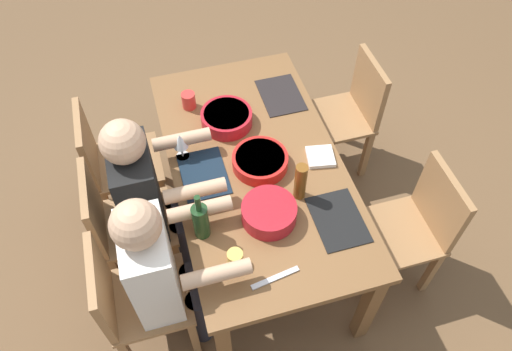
{
  "coord_description": "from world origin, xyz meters",
  "views": [
    {
      "loc": [
        1.56,
        -0.45,
        2.73
      ],
      "look_at": [
        0.0,
        0.0,
        0.63
      ],
      "focal_mm": 34.36,
      "sensor_mm": 36.0,
      "label": 1
    }
  ],
  "objects_px": {
    "serving_bowl_salad": "(227,117)",
    "chair_near_center": "(120,223)",
    "beer_bottle": "(300,182)",
    "napkin_stack": "(320,157)",
    "serving_bowl_greens": "(260,160)",
    "wine_glass": "(180,142)",
    "cup_near_right": "(235,258)",
    "chair_far_right": "(415,225)",
    "serving_bowl_pasta": "(269,212)",
    "chair_near_left": "(112,161)",
    "wine_bottle": "(201,220)",
    "diner_near_right": "(162,269)",
    "diner_near_center": "(147,192)",
    "cup_near_left": "(189,100)",
    "chair_near_right": "(131,298)",
    "chair_far_left": "(350,111)",
    "dining_table": "(256,173)"
  },
  "relations": [
    {
      "from": "chair_near_left",
      "to": "serving_bowl_greens",
      "type": "distance_m",
      "value": 0.96
    },
    {
      "from": "dining_table",
      "to": "cup_near_left",
      "type": "height_order",
      "value": "cup_near_left"
    },
    {
      "from": "chair_near_right",
      "to": "cup_near_left",
      "type": "relative_size",
      "value": 8.77
    },
    {
      "from": "dining_table",
      "to": "wine_glass",
      "type": "bearing_deg",
      "value": -112.26
    },
    {
      "from": "chair_near_center",
      "to": "wine_bottle",
      "type": "distance_m",
      "value": 0.64
    },
    {
      "from": "wine_bottle",
      "to": "wine_glass",
      "type": "bearing_deg",
      "value": -179.82
    },
    {
      "from": "dining_table",
      "to": "chair_near_right",
      "type": "xyz_separation_m",
      "value": [
        0.45,
        -0.76,
        -0.17
      ]
    },
    {
      "from": "chair_far_left",
      "to": "serving_bowl_greens",
      "type": "bearing_deg",
      "value": -57.63
    },
    {
      "from": "chair_far_left",
      "to": "cup_near_left",
      "type": "height_order",
      "value": "chair_far_left"
    },
    {
      "from": "chair_far_right",
      "to": "serving_bowl_pasta",
      "type": "relative_size",
      "value": 3.21
    },
    {
      "from": "serving_bowl_greens",
      "to": "beer_bottle",
      "type": "bearing_deg",
      "value": 29.43
    },
    {
      "from": "serving_bowl_pasta",
      "to": "beer_bottle",
      "type": "distance_m",
      "value": 0.21
    },
    {
      "from": "wine_glass",
      "to": "cup_near_right",
      "type": "relative_size",
      "value": 2.05
    },
    {
      "from": "chair_near_left",
      "to": "cup_near_left",
      "type": "height_order",
      "value": "chair_near_left"
    },
    {
      "from": "cup_near_left",
      "to": "napkin_stack",
      "type": "bearing_deg",
      "value": 45.86
    },
    {
      "from": "beer_bottle",
      "to": "diner_near_right",
      "type": "bearing_deg",
      "value": -75.3
    },
    {
      "from": "chair_near_left",
      "to": "serving_bowl_salad",
      "type": "xyz_separation_m",
      "value": [
        0.13,
        0.68,
        0.3
      ]
    },
    {
      "from": "chair_near_right",
      "to": "diner_near_center",
      "type": "distance_m",
      "value": 0.53
    },
    {
      "from": "diner_near_right",
      "to": "chair_near_left",
      "type": "relative_size",
      "value": 1.41
    },
    {
      "from": "serving_bowl_pasta",
      "to": "wine_bottle",
      "type": "bearing_deg",
      "value": -91.21
    },
    {
      "from": "chair_near_left",
      "to": "napkin_stack",
      "type": "distance_m",
      "value": 1.24
    },
    {
      "from": "diner_near_right",
      "to": "chair_far_right",
      "type": "distance_m",
      "value": 1.36
    },
    {
      "from": "chair_far_right",
      "to": "cup_near_right",
      "type": "xyz_separation_m",
      "value": [
        0.08,
        -1.01,
        0.3
      ]
    },
    {
      "from": "chair_far_left",
      "to": "chair_near_left",
      "type": "bearing_deg",
      "value": -90.0
    },
    {
      "from": "wine_glass",
      "to": "serving_bowl_salad",
      "type": "bearing_deg",
      "value": 121.23
    },
    {
      "from": "napkin_stack",
      "to": "cup_near_right",
      "type": "bearing_deg",
      "value": -51.13
    },
    {
      "from": "dining_table",
      "to": "diner_near_right",
      "type": "xyz_separation_m",
      "value": [
        0.45,
        -0.58,
        0.05
      ]
    },
    {
      "from": "wine_bottle",
      "to": "beer_bottle",
      "type": "height_order",
      "value": "wine_bottle"
    },
    {
      "from": "diner_near_right",
      "to": "cup_near_left",
      "type": "height_order",
      "value": "diner_near_right"
    },
    {
      "from": "serving_bowl_salad",
      "to": "chair_near_center",
      "type": "bearing_deg",
      "value": -65.01
    },
    {
      "from": "chair_near_center",
      "to": "chair_far_left",
      "type": "bearing_deg",
      "value": 106.45
    },
    {
      "from": "cup_near_left",
      "to": "serving_bowl_pasta",
      "type": "bearing_deg",
      "value": 14.33
    },
    {
      "from": "diner_near_center",
      "to": "chair_far_right",
      "type": "height_order",
      "value": "diner_near_center"
    },
    {
      "from": "chair_near_left",
      "to": "serving_bowl_pasta",
      "type": "relative_size",
      "value": 3.21
    },
    {
      "from": "chair_near_left",
      "to": "chair_near_right",
      "type": "bearing_deg",
      "value": 0.0
    },
    {
      "from": "wine_bottle",
      "to": "napkin_stack",
      "type": "relative_size",
      "value": 2.07
    },
    {
      "from": "napkin_stack",
      "to": "wine_bottle",
      "type": "bearing_deg",
      "value": -68.22
    },
    {
      "from": "chair_far_left",
      "to": "serving_bowl_greens",
      "type": "height_order",
      "value": "chair_far_left"
    },
    {
      "from": "chair_near_right",
      "to": "cup_near_right",
      "type": "relative_size",
      "value": 10.49
    },
    {
      "from": "serving_bowl_greens",
      "to": "napkin_stack",
      "type": "bearing_deg",
      "value": 82.72
    },
    {
      "from": "diner_near_center",
      "to": "chair_near_left",
      "type": "xyz_separation_m",
      "value": [
        -0.45,
        -0.18,
        -0.21
      ]
    },
    {
      "from": "chair_near_left",
      "to": "serving_bowl_greens",
      "type": "xyz_separation_m",
      "value": [
        0.47,
        0.78,
        0.3
      ]
    },
    {
      "from": "dining_table",
      "to": "chair_far_right",
      "type": "bearing_deg",
      "value": 59.44
    },
    {
      "from": "beer_bottle",
      "to": "napkin_stack",
      "type": "distance_m",
      "value": 0.29
    },
    {
      "from": "diner_near_center",
      "to": "beer_bottle",
      "type": "relative_size",
      "value": 5.45
    },
    {
      "from": "diner_near_center",
      "to": "beer_bottle",
      "type": "bearing_deg",
      "value": 70.36
    },
    {
      "from": "chair_far_left",
      "to": "diner_near_center",
      "type": "xyz_separation_m",
      "value": [
        0.45,
        -1.34,
        0.21
      ]
    },
    {
      "from": "serving_bowl_greens",
      "to": "serving_bowl_salad",
      "type": "relative_size",
      "value": 1.02
    },
    {
      "from": "chair_far_left",
      "to": "diner_near_right",
      "type": "xyz_separation_m",
      "value": [
        0.9,
        -1.34,
        0.21
      ]
    },
    {
      "from": "chair_near_left",
      "to": "wine_bottle",
      "type": "height_order",
      "value": "wine_bottle"
    }
  ]
}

